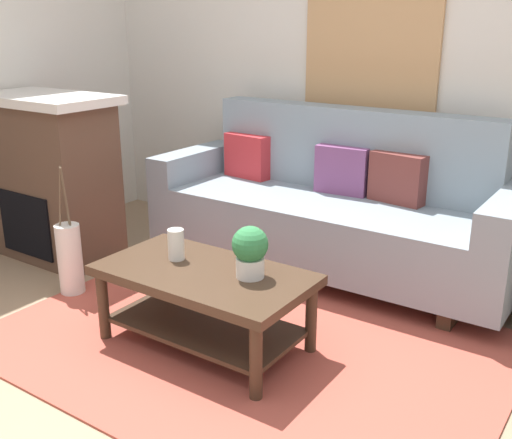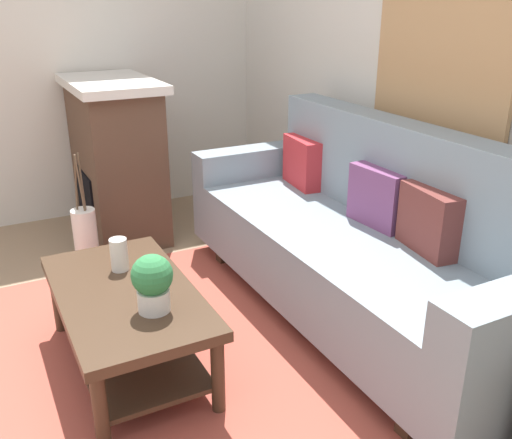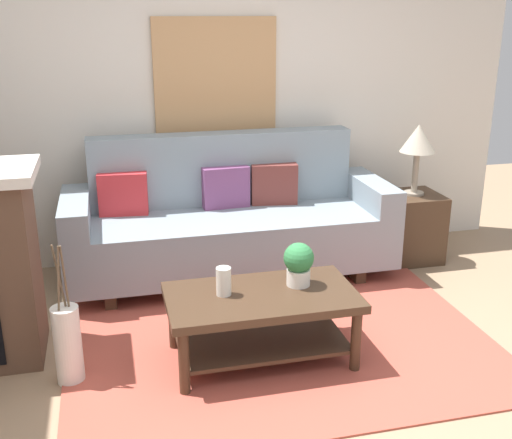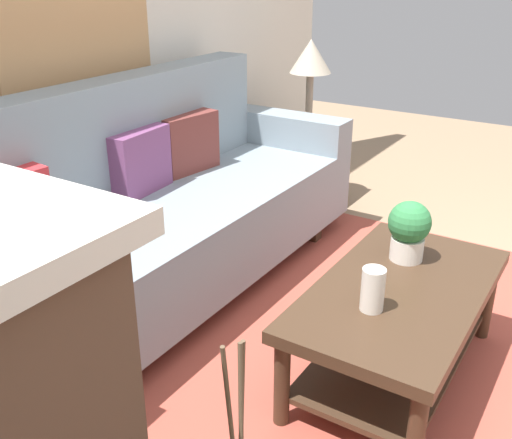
% 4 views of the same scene
% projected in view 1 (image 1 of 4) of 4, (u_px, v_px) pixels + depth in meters
% --- Properties ---
extents(ground_plane, '(8.84, 8.84, 0.00)m').
position_uv_depth(ground_plane, '(184.00, 388.00, 2.82)').
color(ground_plane, '#9E7F60').
extents(wall_back, '(4.84, 0.10, 2.70)m').
position_uv_depth(wall_back, '(387.00, 64.00, 4.11)').
color(wall_back, silver).
rests_on(wall_back, ground_plane).
extents(area_rug, '(2.61, 1.87, 0.01)m').
position_uv_depth(area_rug, '(246.00, 342.00, 3.21)').
color(area_rug, '#B24C3D').
rests_on(area_rug, ground_plane).
extents(couch, '(2.45, 0.84, 1.08)m').
position_uv_depth(couch, '(332.00, 210.00, 4.03)').
color(couch, gray).
rests_on(couch, ground_plane).
extents(throw_pillow_crimson, '(0.37, 0.16, 0.32)m').
position_uv_depth(throw_pillow_crimson, '(247.00, 156.00, 4.46)').
color(throw_pillow_crimson, red).
rests_on(throw_pillow_crimson, couch).
extents(throw_pillow_plum, '(0.37, 0.14, 0.32)m').
position_uv_depth(throw_pillow_plum, '(342.00, 170.00, 4.05)').
color(throw_pillow_plum, '#7A4270').
rests_on(throw_pillow_plum, couch).
extents(throw_pillow_maroon, '(0.37, 0.17, 0.32)m').
position_uv_depth(throw_pillow_maroon, '(397.00, 178.00, 3.84)').
color(throw_pillow_maroon, brown).
rests_on(throw_pillow_maroon, couch).
extents(coffee_table, '(1.10, 0.60, 0.43)m').
position_uv_depth(coffee_table, '(204.00, 291.00, 3.09)').
color(coffee_table, '#422D1E').
rests_on(coffee_table, ground_plane).
extents(tabletop_vase, '(0.09, 0.09, 0.17)m').
position_uv_depth(tabletop_vase, '(176.00, 244.00, 3.18)').
color(tabletop_vase, white).
rests_on(tabletop_vase, coffee_table).
extents(potted_plant_tabletop, '(0.18, 0.18, 0.26)m').
position_uv_depth(potted_plant_tabletop, '(250.00, 250.00, 2.94)').
color(potted_plant_tabletop, white).
rests_on(potted_plant_tabletop, coffee_table).
extents(fireplace, '(1.02, 0.58, 1.16)m').
position_uv_depth(fireplace, '(52.00, 177.00, 4.25)').
color(fireplace, brown).
rests_on(fireplace, ground_plane).
extents(floor_vase, '(0.15, 0.15, 0.45)m').
position_uv_depth(floor_vase, '(70.00, 260.00, 3.73)').
color(floor_vase, white).
rests_on(floor_vase, ground_plane).
extents(floor_vase_branch_a, '(0.02, 0.03, 0.36)m').
position_uv_depth(floor_vase_branch_a, '(66.00, 197.00, 3.59)').
color(floor_vase_branch_a, brown).
rests_on(floor_vase_branch_a, floor_vase).
extents(floor_vase_branch_b, '(0.05, 0.01, 0.36)m').
position_uv_depth(floor_vase_branch_b, '(65.00, 196.00, 3.62)').
color(floor_vase_branch_b, brown).
rests_on(floor_vase_branch_b, floor_vase).
extents(floor_vase_branch_c, '(0.04, 0.03, 0.36)m').
position_uv_depth(floor_vase_branch_c, '(60.00, 197.00, 3.59)').
color(floor_vase_branch_c, brown).
rests_on(floor_vase_branch_c, floor_vase).
extents(framed_painting, '(0.97, 0.03, 0.91)m').
position_uv_depth(framed_painting, '(370.00, 45.00, 4.06)').
color(framed_painting, tan).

